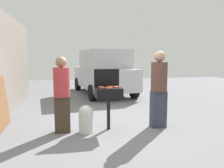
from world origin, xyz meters
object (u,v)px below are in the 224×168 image
bbq_grill (108,94)px  hot_dog_9 (117,87)px  hot_dog_0 (115,87)px  hot_dog_1 (101,87)px  person_right (159,86)px  hot_dog_5 (102,88)px  person_left (62,92)px  parked_minivan (103,72)px  leaning_board (1,102)px  hot_dog_10 (109,87)px  hot_dog_2 (109,87)px  hot_dog_8 (110,88)px  hot_dog_11 (116,87)px  hot_dog_7 (117,87)px  hot_dog_4 (110,88)px  propane_tank (86,118)px  hot_dog_3 (104,88)px  hot_dog_6 (111,86)px

bbq_grill → hot_dog_9: hot_dog_9 is taller
hot_dog_0 → hot_dog_1: same height
bbq_grill → person_right: (1.20, -0.09, 0.16)m
hot_dog_5 → person_left: size_ratio=0.08×
parked_minivan → leaning_board: bearing=46.6°
hot_dog_10 → person_right: (1.16, -0.19, -0.00)m
hot_dog_2 → leaning_board: (-2.48, 0.63, -0.37)m
hot_dog_8 → hot_dog_9: bearing=27.4°
person_right → hot_dog_8: bearing=7.8°
hot_dog_5 → hot_dog_11: same height
hot_dog_2 → leaning_board: bearing=165.8°
hot_dog_2 → person_left: bearing=179.1°
hot_dog_7 → hot_dog_2: bearing=-174.7°
hot_dog_5 → person_left: 0.90m
hot_dog_1 → hot_dog_9: (0.35, -0.19, 0.00)m
hot_dog_1 → hot_dog_2: size_ratio=1.00×
hot_dog_4 → person_left: 1.06m
hot_dog_10 → propane_tank: 0.91m
hot_dog_5 → hot_dog_9: size_ratio=1.00×
leaning_board → hot_dog_4: bearing=-15.4°
hot_dog_9 → person_left: person_left is taller
hot_dog_2 → propane_tank: bearing=-168.3°
hot_dog_3 → hot_dog_5: same height
parked_minivan → hot_dog_5: bearing=72.7°
hot_dog_2 → hot_dog_5: (-0.18, -0.09, 0.00)m
hot_dog_0 → person_right: 1.04m
parked_minivan → hot_dog_0: bearing=76.1°
hot_dog_11 → propane_tank: 1.00m
hot_dog_8 → hot_dog_9: 0.22m
hot_dog_1 → leaning_board: size_ratio=0.11×
person_right → bbq_grill: bearing=0.4°
hot_dog_5 → leaning_board: leaning_board is taller
bbq_grill → hot_dog_9: (0.19, -0.05, 0.16)m
person_left → person_right: size_ratio=0.93×
hot_dog_8 → parked_minivan: size_ratio=0.03×
hot_dog_0 → hot_dog_10: same height
hot_dog_7 → propane_tank: size_ratio=0.21×
hot_dog_2 → hot_dog_10: (0.02, 0.10, 0.00)m
bbq_grill → hot_dog_7: size_ratio=7.50×
hot_dog_7 → person_right: 1.01m
hot_dog_10 → hot_dog_11: same height
hot_dog_2 → person_right: 1.18m
bbq_grill → hot_dog_5: bearing=-148.4°
hot_dog_9 → hot_dog_11: same height
hot_dog_6 → propane_tank: bearing=-157.8°
hot_dog_6 → person_right: person_right is taller
hot_dog_5 → hot_dog_7: (0.35, 0.11, 0.00)m
hot_dog_0 → hot_dog_10: (-0.14, 0.00, 0.00)m
hot_dog_5 → hot_dog_6: size_ratio=1.00×
hot_dog_8 → parked_minivan: parked_minivan is taller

